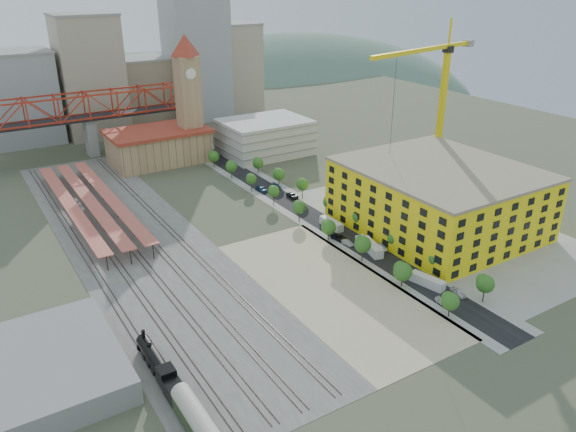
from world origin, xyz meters
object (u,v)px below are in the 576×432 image
locomotive (160,368)px  car_0 (444,302)px  clock_tower (188,86)px  construction_building (438,198)px  site_trailer_b (369,246)px  site_trailer_a (427,281)px  coach (203,432)px  site_trailer_d (331,224)px  site_trailer_c (371,247)px  tower_crane (438,90)px

locomotive → car_0: bearing=-9.2°
clock_tower → construction_building: (34.00, -99.99, -19.29)m
site_trailer_b → site_trailer_a: bearing=-86.2°
construction_building → locomotive: 94.62m
car_0 → site_trailer_b: bearing=87.0°
coach → site_trailer_d: (66.00, 56.52, -1.96)m
construction_building → site_trailer_b: construction_building is taller
locomotive → site_trailer_d: locomotive is taller
construction_building → site_trailer_c: (-26.00, -2.15, -8.10)m
site_trailer_a → site_trailer_d: (0.00, 39.04, 0.01)m
site_trailer_b → site_trailer_c: bearing=-86.2°
site_trailer_b → site_trailer_d: 17.10m
site_trailer_a → site_trailer_b: bearing=77.1°
tower_crane → site_trailer_a: size_ratio=6.40×
site_trailer_d → site_trailer_a: bearing=-91.1°
locomotive → site_trailer_a: (66.00, -2.09, -0.93)m
coach → car_0: (63.00, 9.31, -2.42)m
tower_crane → site_trailer_a: (-44.94, -45.27, -33.38)m
site_trailer_c → site_trailer_d: (0.00, 18.23, -0.11)m
construction_building → site_trailer_d: 31.65m
clock_tower → car_0: clock_tower is taller
construction_building → car_0: (-29.00, -31.12, -8.66)m
construction_building → site_trailer_b: size_ratio=5.36×
tower_crane → car_0: tower_crane is taller
site_trailer_c → site_trailer_d: size_ratio=1.09×
clock_tower → tower_crane: bearing=-55.7°
clock_tower → site_trailer_a: clock_tower is taller
site_trailer_a → site_trailer_d: site_trailer_d is taller
tower_crane → site_trailer_a: 71.99m
tower_crane → car_0: size_ratio=12.73×
clock_tower → construction_building: bearing=-71.2°
coach → site_trailer_b: 76.90m
locomotive → site_trailer_b: bearing=16.7°
coach → site_trailer_b: size_ratio=2.01×
locomotive → coach: (-0.00, -19.57, 1.05)m
site_trailer_d → site_trailer_c: bearing=-91.1°
site_trailer_b → site_trailer_d: (0.00, 17.10, -0.08)m
site_trailer_b → site_trailer_d: site_trailer_b is taller
construction_building → site_trailer_a: size_ratio=5.78×
tower_crane → site_trailer_b: (-44.94, -23.33, -33.29)m
clock_tower → coach: (-58.00, -140.43, -25.53)m
car_0 → site_trailer_a: bearing=72.5°
construction_building → locomotive: (-92.00, -20.87, -7.28)m
site_trailer_b → clock_tower: bearing=98.3°
construction_building → tower_crane: 38.60m
site_trailer_a → site_trailer_c: size_ratio=0.91×
site_trailer_c → locomotive: bearing=-150.5°
clock_tower → tower_crane: 94.19m
clock_tower → locomotive: 136.67m
clock_tower → construction_building: 107.36m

